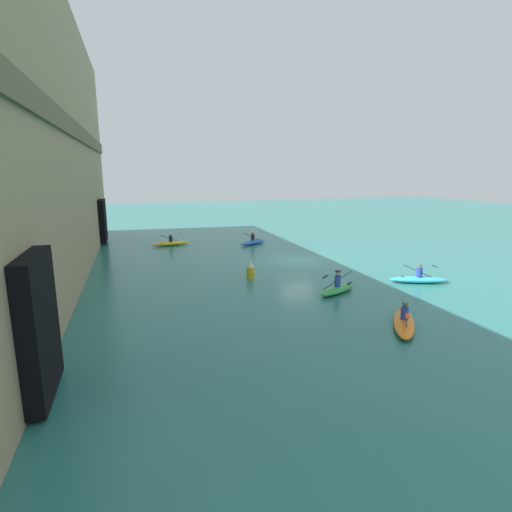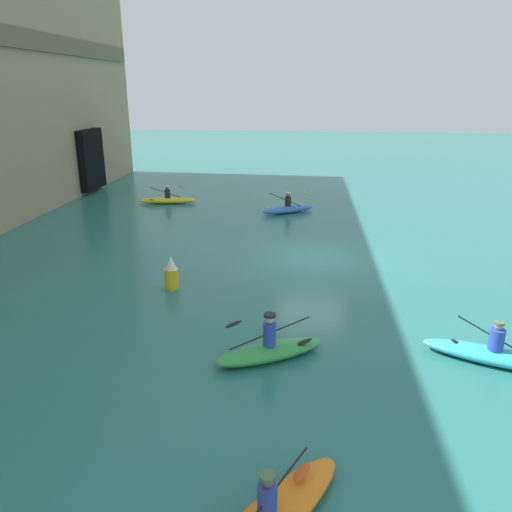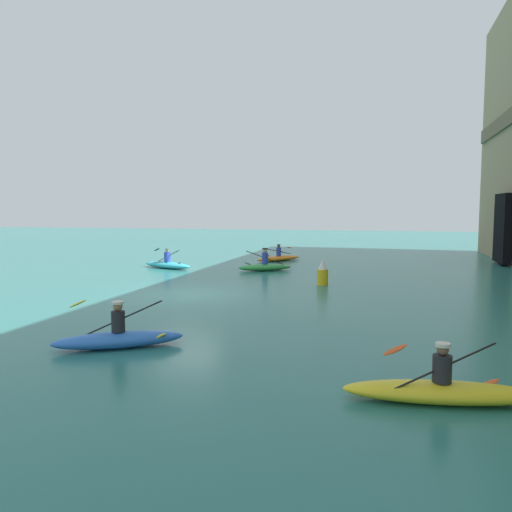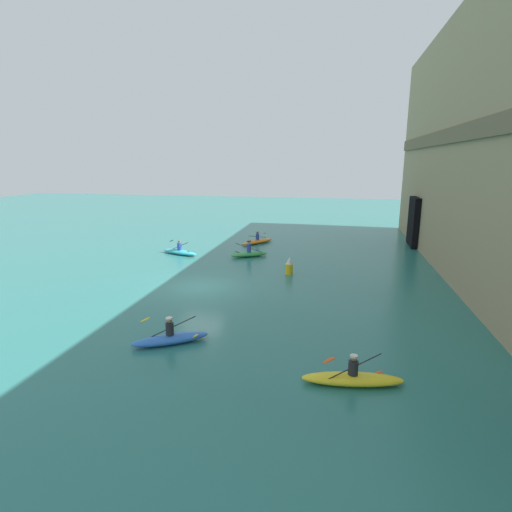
% 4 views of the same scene
% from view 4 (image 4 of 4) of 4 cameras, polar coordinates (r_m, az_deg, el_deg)
% --- Properties ---
extents(ground_plane, '(120.00, 120.00, 0.00)m').
position_cam_4_polar(ground_plane, '(23.42, -7.99, -4.40)').
color(ground_plane, '#28706B').
extents(kayak_yellow, '(1.22, 3.38, 1.05)m').
position_cam_4_polar(kayak_yellow, '(13.94, 13.63, -16.60)').
color(kayak_yellow, yellow).
rests_on(kayak_yellow, ground).
extents(kayak_cyan, '(1.89, 3.39, 1.12)m').
position_cam_4_polar(kayak_cyan, '(31.74, -10.84, 0.63)').
color(kayak_cyan, '#33B2C6').
rests_on(kayak_cyan, ground).
extents(kayak_blue, '(2.18, 2.96, 1.18)m').
position_cam_4_polar(kayak_blue, '(16.56, -12.16, -11.40)').
color(kayak_blue, blue).
rests_on(kayak_blue, ground).
extents(kayak_green, '(2.10, 2.91, 1.21)m').
position_cam_4_polar(kayak_green, '(30.44, -1.02, 0.35)').
color(kayak_green, green).
rests_on(kayak_green, ground).
extents(kayak_orange, '(3.40, 2.72, 1.06)m').
position_cam_4_polar(kayak_orange, '(35.40, 0.20, 2.12)').
color(kayak_orange, orange).
rests_on(kayak_orange, ground).
extents(marker_buoy, '(0.47, 0.47, 1.14)m').
position_cam_4_polar(marker_buoy, '(25.73, 4.77, -1.46)').
color(marker_buoy, yellow).
rests_on(marker_buoy, ground).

